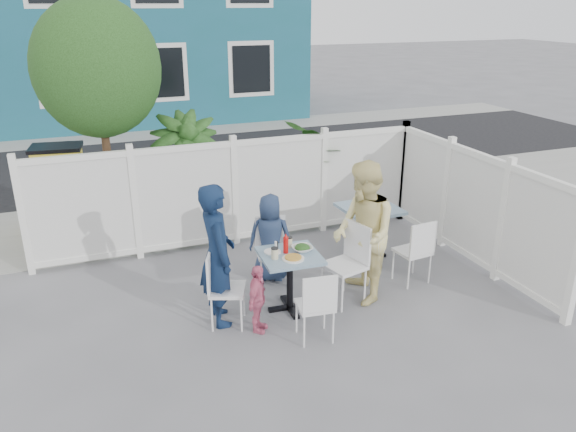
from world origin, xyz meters
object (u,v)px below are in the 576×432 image
object	(u,v)px
spare_table	(369,219)
woman	(363,233)
main_table	(290,267)
toddler	(258,299)
chair_right	(350,257)
chair_near	(317,302)
man	(217,255)
chair_back	(271,245)
utility_cabinet	(62,189)
chair_left	(220,283)
boy	(270,238)

from	to	relation	value
spare_table	woman	distance (m)	1.17
main_table	woman	distance (m)	0.98
spare_table	toddler	world-z (taller)	toddler
chair_right	chair_near	xyz separation A→B (m)	(-0.74, -0.71, -0.09)
chair_right	man	xyz separation A→B (m)	(-1.61, 0.10, 0.26)
spare_table	chair_back	size ratio (longest dim) A/B	0.91
utility_cabinet	toddler	world-z (taller)	utility_cabinet
chair_left	chair_back	world-z (taller)	chair_left
woman	chair_back	bearing A→B (deg)	-124.47
chair_back	boy	size ratio (longest dim) A/B	0.74
boy	chair_back	bearing A→B (deg)	109.87
chair_left	spare_table	bearing A→B (deg)	132.64
chair_left	chair_near	xyz separation A→B (m)	(0.87, -0.73, -0.03)
utility_cabinet	chair_right	distance (m)	4.98
chair_near	chair_right	bearing A→B (deg)	50.28
main_table	boy	size ratio (longest dim) A/B	0.61
chair_right	man	distance (m)	1.63
main_table	chair_right	world-z (taller)	chair_right
main_table	boy	xyz separation A→B (m)	(0.05, 0.83, 0.03)
man	boy	xyz separation A→B (m)	(0.90, 0.77, -0.24)
chair_near	man	bearing A→B (deg)	143.31
chair_left	man	distance (m)	0.32
utility_cabinet	main_table	world-z (taller)	utility_cabinet
chair_right	woman	distance (m)	0.34
spare_table	utility_cabinet	bearing A→B (deg)	144.72
chair_near	woman	bearing A→B (deg)	43.80
toddler	main_table	bearing A→B (deg)	-21.66
chair_near	man	xyz separation A→B (m)	(-0.87, 0.81, 0.35)
main_table	spare_table	xyz separation A→B (m)	(1.54, 0.89, 0.06)
chair_back	chair_near	distance (m)	1.53
main_table	chair_right	bearing A→B (deg)	-3.57
spare_table	boy	distance (m)	1.50
chair_back	man	xyz separation A→B (m)	(-0.89, -0.72, 0.32)
main_table	toddler	size ratio (longest dim) A/B	0.90
spare_table	chair_left	size ratio (longest dim) A/B	0.89
chair_right	man	world-z (taller)	man
chair_right	woman	world-z (taller)	woman
chair_right	toddler	world-z (taller)	chair_right
chair_near	woman	world-z (taller)	woman
chair_left	main_table	bearing A→B (deg)	113.56
chair_back	chair_near	world-z (taller)	chair_back
chair_right	chair_back	bearing A→B (deg)	26.55
utility_cabinet	spare_table	distance (m)	4.92
boy	chair_left	bearing A→B (deg)	67.42
spare_table	chair_left	xyz separation A→B (m)	(-2.39, -0.92, -0.10)
boy	woman	bearing A→B (deg)	157.98
chair_left	chair_back	xyz separation A→B (m)	(0.89, 0.80, -0.01)
chair_near	utility_cabinet	bearing A→B (deg)	125.51
woman	boy	world-z (taller)	woman
woman	toddler	size ratio (longest dim) A/B	2.18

